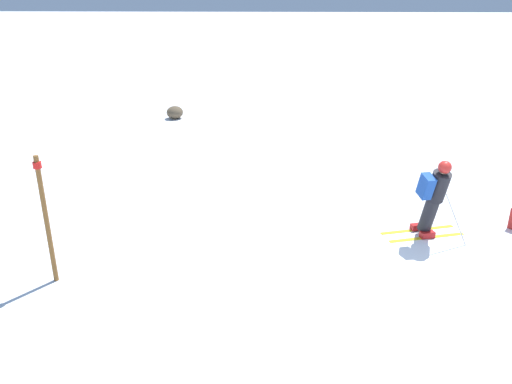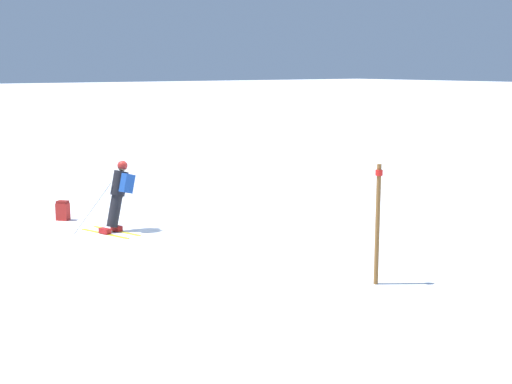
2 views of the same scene
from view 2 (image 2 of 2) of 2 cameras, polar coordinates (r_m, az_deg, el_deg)
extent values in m
plane|color=white|center=(17.66, -7.65, -2.66)|extent=(300.00, 300.00, 0.00)
cube|color=yellow|center=(17.21, -11.09, -3.07)|extent=(0.55, 1.55, 0.01)
cube|color=yellow|center=(16.98, -11.99, -3.28)|extent=(0.55, 1.55, 0.01)
cube|color=#B21919|center=(17.20, -11.09, -2.86)|extent=(0.22, 0.31, 0.12)
cube|color=#B21919|center=(16.97, -12.00, -3.07)|extent=(0.22, 0.31, 0.12)
cylinder|color=black|center=(17.08, -11.25, -1.53)|extent=(0.51, 0.38, 0.79)
cylinder|color=black|center=(17.08, -10.88, 0.68)|extent=(0.56, 0.47, 0.65)
sphere|color=tan|center=(17.10, -10.65, 1.99)|extent=(0.31, 0.28, 0.26)
sphere|color=#AD231E|center=(17.10, -10.64, 2.08)|extent=(0.36, 0.32, 0.30)
cube|color=#194293|center=(16.89, -10.27, 0.69)|extent=(0.42, 0.29, 0.50)
cylinder|color=#B7B7BC|center=(17.58, -10.83, -1.07)|extent=(0.06, 0.53, 1.05)
cylinder|color=#B7B7BC|center=(17.03, -12.95, -1.30)|extent=(0.86, 0.30, 1.17)
cube|color=#AD231E|center=(18.70, -15.20, -1.52)|extent=(0.36, 0.37, 0.44)
cube|color=maroon|center=(18.65, -15.23, -0.77)|extent=(0.33, 0.33, 0.06)
cylinder|color=brown|center=(12.78, 9.69, -2.61)|extent=(0.08, 0.08, 2.17)
cylinder|color=red|center=(12.61, 9.82, 1.53)|extent=(0.13, 0.13, 0.10)
camera|label=1|loc=(20.23, 16.32, 11.22)|focal=35.00mm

